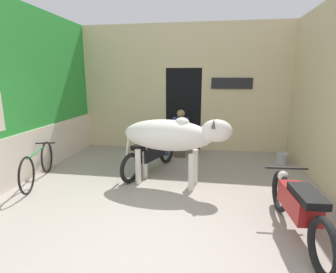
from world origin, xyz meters
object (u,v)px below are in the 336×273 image
object	(u,v)px
motorcycle_near	(298,206)
cow	(173,136)
bicycle	(38,165)
bucket	(282,158)
shopkeeper_seated	(180,132)
motorcycle_far	(150,154)
plastic_stool	(164,146)

from	to	relation	value
motorcycle_near	cow	bearing A→B (deg)	141.48
bicycle	bucket	world-z (taller)	bicycle
shopkeeper_seated	bucket	distance (m)	2.49
shopkeeper_seated	bucket	bearing A→B (deg)	-6.04
bicycle	motorcycle_far	bearing A→B (deg)	23.35
motorcycle_near	shopkeeper_seated	world-z (taller)	shopkeeper_seated
bicycle	plastic_stool	world-z (taller)	bicycle
motorcycle_far	plastic_stool	size ratio (longest dim) A/B	4.38
motorcycle_near	shopkeeper_seated	bearing A→B (deg)	119.26
cow	bucket	xyz separation A→B (m)	(2.36, 1.61, -0.80)
cow	shopkeeper_seated	size ratio (longest dim) A/B	1.72
cow	bicycle	size ratio (longest dim) A/B	1.22
motorcycle_far	bicycle	world-z (taller)	motorcycle_far
motorcycle_near	motorcycle_far	xyz separation A→B (m)	(-2.33, 2.00, -0.02)
bucket	cow	bearing A→B (deg)	-145.82
bicycle	bucket	size ratio (longest dim) A/B	6.43
motorcycle_far	bicycle	size ratio (longest dim) A/B	1.11
bucket	motorcycle_far	bearing A→B (deg)	-160.71
cow	bicycle	xyz separation A→B (m)	(-2.56, -0.28, -0.59)
shopkeeper_seated	bucket	size ratio (longest dim) A/B	4.56
shopkeeper_seated	plastic_stool	size ratio (longest dim) A/B	2.80
bicycle	bucket	distance (m)	5.28
bicycle	shopkeeper_seated	xyz separation A→B (m)	(2.50, 2.15, 0.28)
motorcycle_near	bicycle	xyz separation A→B (m)	(-4.34, 1.13, -0.08)
motorcycle_far	bicycle	bearing A→B (deg)	-156.65
motorcycle_far	plastic_stool	xyz separation A→B (m)	(0.06, 1.28, -0.17)
motorcycle_far	plastic_stool	distance (m)	1.30
bicycle	plastic_stool	xyz separation A→B (m)	(2.07, 2.15, -0.11)
cow	bicycle	bearing A→B (deg)	-173.70
bucket	plastic_stool	bearing A→B (deg)	174.76
motorcycle_far	plastic_stool	bearing A→B (deg)	87.29
cow	motorcycle_near	distance (m)	2.32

